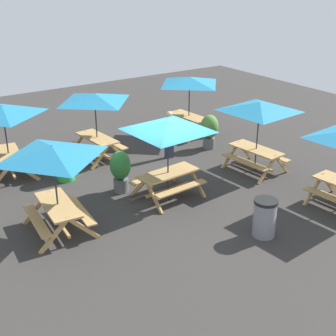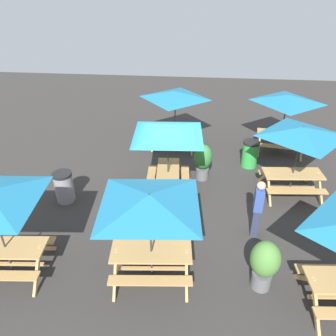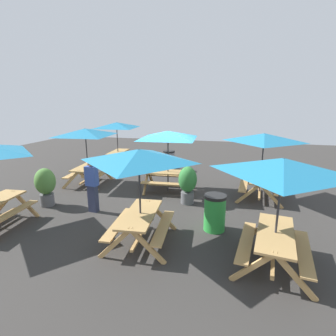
% 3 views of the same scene
% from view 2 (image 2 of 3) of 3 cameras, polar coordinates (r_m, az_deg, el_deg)
% --- Properties ---
extents(ground_plane, '(28.03, 28.03, 0.00)m').
position_cam_2_polar(ground_plane, '(10.59, 1.44, -4.26)').
color(ground_plane, '#33302D').
rests_on(ground_plane, ground).
extents(picnic_table_2, '(2.82, 2.82, 2.34)m').
position_cam_2_polar(picnic_table_2, '(9.61, -0.00, 5.60)').
color(picnic_table_2, tan).
rests_on(picnic_table_2, ground).
extents(picnic_table_3, '(2.82, 2.82, 2.34)m').
position_cam_2_polar(picnic_table_3, '(6.69, -3.22, -6.77)').
color(picnic_table_3, tan).
rests_on(picnic_table_3, ground).
extents(picnic_table_4, '(2.17, 2.17, 2.34)m').
position_cam_2_polar(picnic_table_4, '(10.31, 22.20, 5.04)').
color(picnic_table_4, tan).
rests_on(picnic_table_4, ground).
extents(picnic_table_5, '(2.25, 2.25, 2.34)m').
position_cam_2_polar(picnic_table_5, '(13.04, 20.03, 10.59)').
color(picnic_table_5, tan).
rests_on(picnic_table_5, ground).
extents(picnic_table_6, '(2.16, 2.16, 2.34)m').
position_cam_2_polar(picnic_table_6, '(12.71, 1.27, 11.92)').
color(picnic_table_6, tan).
rests_on(picnic_table_6, ground).
extents(trash_bin_green, '(0.59, 0.59, 0.98)m').
position_cam_2_polar(trash_bin_green, '(12.17, 14.09, 2.42)').
color(trash_bin_green, green).
rests_on(trash_bin_green, ground).
extents(trash_bin_gray, '(0.59, 0.59, 0.98)m').
position_cam_2_polar(trash_bin_gray, '(10.45, -17.63, -3.15)').
color(trash_bin_gray, gray).
rests_on(trash_bin_gray, ground).
extents(potted_plant_0, '(0.61, 0.61, 1.27)m').
position_cam_2_polar(potted_plant_0, '(11.00, 6.09, 1.38)').
color(potted_plant_0, '#59595B').
rests_on(potted_plant_0, ground).
extents(potted_plant_1, '(0.65, 0.65, 1.26)m').
position_cam_2_polar(potted_plant_1, '(7.59, 16.47, -15.54)').
color(potted_plant_1, '#59595B').
rests_on(potted_plant_1, ground).
extents(person_standing, '(0.26, 0.38, 1.67)m').
position_cam_2_polar(person_standing, '(8.78, 15.32, -6.67)').
color(person_standing, '#2D334C').
rests_on(person_standing, ground).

